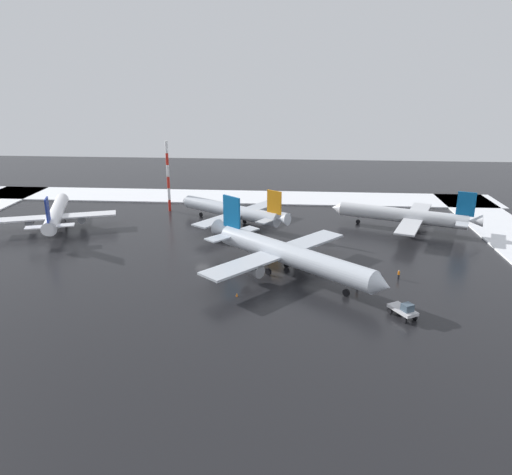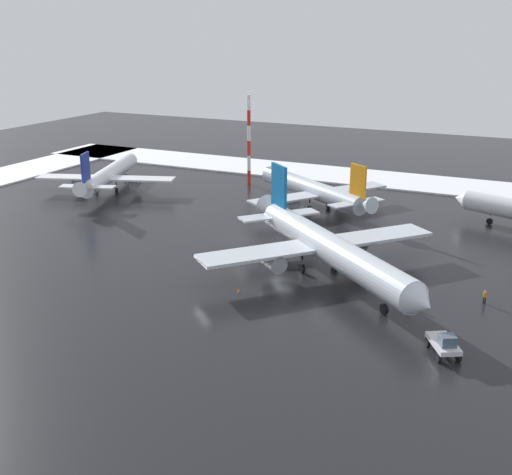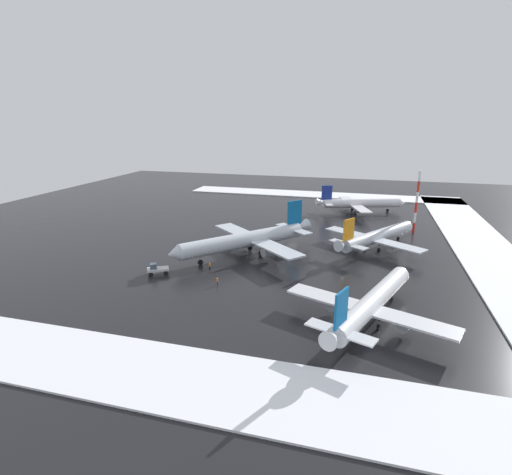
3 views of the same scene
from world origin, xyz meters
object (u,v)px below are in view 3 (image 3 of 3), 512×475
at_px(traffic_cone_mid_line, 282,252).
at_px(pushback_tug, 157,269).
at_px(antenna_mast, 417,202).
at_px(traffic_cone_near_nose, 221,241).
at_px(ground_crew_beside_wing, 210,266).
at_px(airplane_foreground_jet, 372,303).
at_px(airplane_parked_starboard, 360,203).
at_px(airplane_far_rear, 247,239).
at_px(airplane_distant_tail, 377,236).
at_px(ground_crew_near_tug, 217,281).

bearing_deg(traffic_cone_mid_line, pushback_tug, 131.34).
relative_size(antenna_mast, traffic_cone_near_nose, 33.58).
height_order(ground_crew_beside_wing, traffic_cone_near_nose, ground_crew_beside_wing).
height_order(airplane_foreground_jet, airplane_parked_starboard, airplane_foreground_jet).
bearing_deg(airplane_parked_starboard, airplane_foreground_jet, -106.58).
bearing_deg(traffic_cone_mid_line, airplane_far_rear, 110.99).
height_order(pushback_tug, traffic_cone_near_nose, pushback_tug).
bearing_deg(airplane_foreground_jet, traffic_cone_near_nose, 69.48).
distance_m(airplane_foreground_jet, ground_crew_beside_wing, 38.18).
xyz_separation_m(airplane_far_rear, antenna_mast, (31.98, -42.02, 5.25)).
bearing_deg(pushback_tug, antenna_mast, -169.26).
height_order(airplane_parked_starboard, airplane_distant_tail, airplane_distant_tail).
xyz_separation_m(ground_crew_beside_wing, traffic_cone_near_nose, (20.09, 4.60, -0.70)).
xyz_separation_m(airplane_distant_tail, traffic_cone_mid_line, (-10.63, 22.88, -3.04)).
distance_m(pushback_tug, traffic_cone_near_nose, 26.35).
relative_size(airplane_far_rear, pushback_tug, 6.53).
relative_size(airplane_distant_tail, antenna_mast, 1.60).
xyz_separation_m(airplane_foreground_jet, pushback_tug, (9.18, 45.19, -2.10)).
distance_m(pushback_tug, ground_crew_beside_wing, 11.58).
distance_m(airplane_far_rear, traffic_cone_near_nose, 13.30).
bearing_deg(airplane_foreground_jet, pushback_tug, 99.34).
bearing_deg(traffic_cone_near_nose, ground_crew_near_tug, -161.40).
bearing_deg(antenna_mast, pushback_tug, 130.85).
relative_size(airplane_foreground_jet, ground_crew_near_tug, 19.38).
xyz_separation_m(airplane_distant_tail, pushback_tug, (-31.46, 46.56, -2.03)).
bearing_deg(airplane_parked_starboard, ground_crew_beside_wing, -134.18).
relative_size(airplane_parked_starboard, airplane_distant_tail, 1.09).
xyz_separation_m(ground_crew_beside_wing, ground_crew_near_tug, (-7.78, -4.78, 0.00)).
xyz_separation_m(airplane_foreground_jet, traffic_cone_mid_line, (30.01, 21.51, -3.11)).
bearing_deg(pushback_tug, traffic_cone_mid_line, -168.77).
distance_m(ground_crew_near_tug, antenna_mast, 67.47).
bearing_deg(airplane_far_rear, traffic_cone_near_nose, -88.54).
xyz_separation_m(airplane_far_rear, airplane_foreground_jet, (-26.83, -29.82, -0.61)).
bearing_deg(airplane_foreground_jet, airplane_parked_starboard, 23.65).
bearing_deg(airplane_foreground_jet, antenna_mast, 9.11).
bearing_deg(pushback_tug, airplane_parked_starboard, -149.55).
height_order(airplane_foreground_jet, ground_crew_near_tug, airplane_foreground_jet).
height_order(airplane_distant_tail, ground_crew_near_tug, airplane_distant_tail).
bearing_deg(traffic_cone_near_nose, airplane_parked_starboard, -37.08).
xyz_separation_m(ground_crew_beside_wing, traffic_cone_mid_line, (15.17, -13.58, -0.70)).
bearing_deg(ground_crew_beside_wing, pushback_tug, 83.34).
distance_m(airplane_far_rear, airplane_parked_starboard, 60.99).
distance_m(ground_crew_beside_wing, ground_crew_near_tug, 9.13).
distance_m(airplane_parked_starboard, ground_crew_beside_wing, 74.11).
distance_m(traffic_cone_near_nose, traffic_cone_mid_line, 18.83).
height_order(airplane_foreground_jet, traffic_cone_mid_line, airplane_foreground_jet).
relative_size(airplane_parked_starboard, ground_crew_beside_wing, 18.76).
xyz_separation_m(ground_crew_beside_wing, antenna_mast, (43.96, -47.29, 8.26)).
distance_m(airplane_parked_starboard, antenna_mast, 29.02).
xyz_separation_m(ground_crew_near_tug, traffic_cone_mid_line, (22.95, -8.80, -0.70)).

